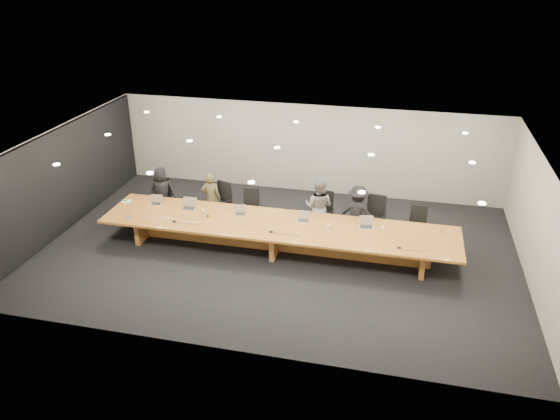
# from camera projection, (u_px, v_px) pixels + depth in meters

# --- Properties ---
(ground) EXTENTS (12.00, 12.00, 0.00)m
(ground) POSITION_uv_depth(u_px,v_px,m) (277.00, 250.00, 14.03)
(ground) COLOR black
(ground) RESTS_ON ground
(back_wall) EXTENTS (12.00, 0.02, 2.80)m
(back_wall) POSITION_uv_depth(u_px,v_px,m) (307.00, 149.00, 16.95)
(back_wall) COLOR #BBB6AA
(back_wall) RESTS_ON ground
(left_wall_panel) EXTENTS (0.08, 7.84, 2.74)m
(left_wall_panel) POSITION_uv_depth(u_px,v_px,m) (63.00, 180.00, 14.67)
(left_wall_panel) COLOR black
(left_wall_panel) RESTS_ON ground
(conference_table) EXTENTS (9.00, 1.80, 0.75)m
(conference_table) POSITION_uv_depth(u_px,v_px,m) (277.00, 232.00, 13.81)
(conference_table) COLOR brown
(conference_table) RESTS_ON ground
(chair_far_left) EXTENTS (0.73, 0.73, 1.14)m
(chair_far_left) POSITION_uv_depth(u_px,v_px,m) (162.00, 198.00, 15.57)
(chair_far_left) COLOR black
(chair_far_left) RESTS_ON ground
(chair_left) EXTENTS (0.74, 0.74, 1.14)m
(chair_left) POSITION_uv_depth(u_px,v_px,m) (220.00, 202.00, 15.36)
(chair_left) COLOR black
(chair_left) RESTS_ON ground
(chair_mid_left) EXTENTS (0.60, 0.60, 1.05)m
(chair_mid_left) POSITION_uv_depth(u_px,v_px,m) (250.00, 207.00, 15.14)
(chair_mid_left) COLOR black
(chair_mid_left) RESTS_ON ground
(chair_mid_right) EXTENTS (0.60, 0.60, 1.13)m
(chair_mid_right) POSITION_uv_depth(u_px,v_px,m) (323.00, 212.00, 14.77)
(chair_mid_right) COLOR black
(chair_mid_right) RESTS_ON ground
(chair_right) EXTENTS (0.70, 0.70, 1.18)m
(chair_right) POSITION_uv_depth(u_px,v_px,m) (374.00, 217.00, 14.42)
(chair_right) COLOR black
(chair_right) RESTS_ON ground
(chair_far_right) EXTENTS (0.56, 0.56, 1.05)m
(chair_far_right) POSITION_uv_depth(u_px,v_px,m) (417.00, 226.00, 14.13)
(chair_far_right) COLOR black
(chair_far_right) RESTS_ON ground
(person_a) EXTENTS (0.84, 0.69, 1.47)m
(person_a) POSITION_uv_depth(u_px,v_px,m) (162.00, 192.00, 15.58)
(person_a) COLOR black
(person_a) RESTS_ON ground
(person_b) EXTENTS (0.59, 0.44, 1.48)m
(person_b) POSITION_uv_depth(u_px,v_px,m) (211.00, 198.00, 15.18)
(person_b) COLOR #3C3821
(person_b) RESTS_ON ground
(person_c) EXTENTS (0.86, 0.71, 1.60)m
(person_c) POSITION_uv_depth(u_px,v_px,m) (319.00, 207.00, 14.51)
(person_c) COLOR #5C5C5E
(person_c) RESTS_ON ground
(person_d) EXTENTS (1.03, 0.67, 1.50)m
(person_d) POSITION_uv_depth(u_px,v_px,m) (357.00, 213.00, 14.31)
(person_d) COLOR black
(person_d) RESTS_ON ground
(laptop_a) EXTENTS (0.34, 0.26, 0.25)m
(laptop_a) POSITION_uv_depth(u_px,v_px,m) (155.00, 200.00, 14.72)
(laptop_a) COLOR #BDAF90
(laptop_a) RESTS_ON conference_table
(laptop_b) EXTENTS (0.38, 0.28, 0.29)m
(laptop_b) POSITION_uv_depth(u_px,v_px,m) (188.00, 204.00, 14.45)
(laptop_b) COLOR beige
(laptop_b) RESTS_ON conference_table
(laptop_c) EXTENTS (0.35, 0.30, 0.24)m
(laptop_c) POSITION_uv_depth(u_px,v_px,m) (240.00, 210.00, 14.15)
(laptop_c) COLOR tan
(laptop_c) RESTS_ON conference_table
(laptop_d) EXTENTS (0.33, 0.25, 0.25)m
(laptop_d) POSITION_uv_depth(u_px,v_px,m) (303.00, 217.00, 13.79)
(laptop_d) COLOR #B9AA8D
(laptop_d) RESTS_ON conference_table
(laptop_e) EXTENTS (0.40, 0.32, 0.28)m
(laptop_e) POSITION_uv_depth(u_px,v_px,m) (367.00, 223.00, 13.47)
(laptop_e) COLOR #B8AD8D
(laptop_e) RESTS_ON conference_table
(water_bottle) EXTENTS (0.08, 0.08, 0.20)m
(water_bottle) POSITION_uv_depth(u_px,v_px,m) (204.00, 213.00, 14.08)
(water_bottle) COLOR silver
(water_bottle) RESTS_ON conference_table
(amber_mug) EXTENTS (0.07, 0.07, 0.09)m
(amber_mug) POSITION_uv_depth(u_px,v_px,m) (208.00, 216.00, 14.03)
(amber_mug) COLOR brown
(amber_mug) RESTS_ON conference_table
(paper_cup_near) EXTENTS (0.09, 0.09, 0.09)m
(paper_cup_near) POSITION_uv_depth(u_px,v_px,m) (328.00, 226.00, 13.49)
(paper_cup_near) COLOR silver
(paper_cup_near) RESTS_ON conference_table
(paper_cup_far) EXTENTS (0.08, 0.08, 0.08)m
(paper_cup_far) POSITION_uv_depth(u_px,v_px,m) (382.00, 228.00, 13.41)
(paper_cup_far) COLOR white
(paper_cup_far) RESTS_ON conference_table
(notepad) EXTENTS (0.27, 0.23, 0.01)m
(notepad) POSITION_uv_depth(u_px,v_px,m) (126.00, 201.00, 14.94)
(notepad) COLOR white
(notepad) RESTS_ON conference_table
(lime_gadget) EXTENTS (0.19, 0.15, 0.03)m
(lime_gadget) POSITION_uv_depth(u_px,v_px,m) (126.00, 201.00, 14.93)
(lime_gadget) COLOR green
(lime_gadget) RESTS_ON notepad
(av_box) EXTENTS (0.21, 0.19, 0.03)m
(av_box) POSITION_uv_depth(u_px,v_px,m) (130.00, 217.00, 14.04)
(av_box) COLOR #ABABB0
(av_box) RESTS_ON conference_table
(mic_left) EXTENTS (0.15, 0.15, 0.03)m
(mic_left) POSITION_uv_depth(u_px,v_px,m) (174.00, 221.00, 13.82)
(mic_left) COLOR black
(mic_left) RESTS_ON conference_table
(mic_center) EXTENTS (0.14, 0.14, 0.03)m
(mic_center) POSITION_uv_depth(u_px,v_px,m) (271.00, 231.00, 13.32)
(mic_center) COLOR black
(mic_center) RESTS_ON conference_table
(mic_right) EXTENTS (0.14, 0.14, 0.03)m
(mic_right) POSITION_uv_depth(u_px,v_px,m) (399.00, 247.00, 12.59)
(mic_right) COLOR black
(mic_right) RESTS_ON conference_table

